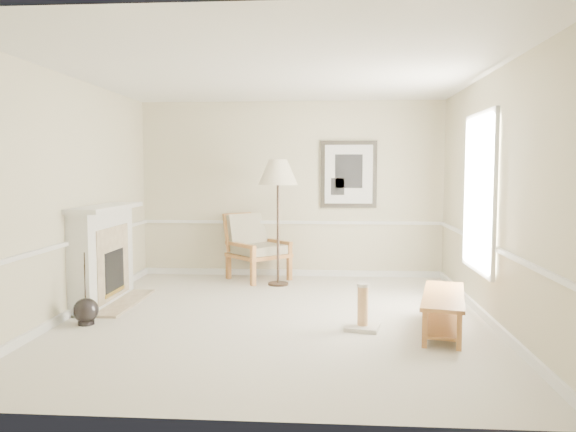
# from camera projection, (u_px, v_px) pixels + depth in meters

# --- Properties ---
(ground) EXTENTS (5.50, 5.50, 0.00)m
(ground) POSITION_uv_depth(u_px,v_px,m) (276.00, 318.00, 6.71)
(ground) COLOR silver
(ground) RESTS_ON ground
(room) EXTENTS (5.04, 5.54, 2.92)m
(room) POSITION_uv_depth(u_px,v_px,m) (288.00, 162.00, 6.62)
(room) COLOR beige
(room) RESTS_ON ground
(fireplace) EXTENTS (0.64, 1.64, 1.31)m
(fireplace) POSITION_uv_depth(u_px,v_px,m) (104.00, 256.00, 7.42)
(fireplace) COLOR white
(fireplace) RESTS_ON ground
(floor_vase) EXTENTS (0.29, 0.29, 0.84)m
(floor_vase) POSITION_uv_depth(u_px,v_px,m) (86.00, 311.00, 6.44)
(floor_vase) COLOR black
(floor_vase) RESTS_ON ground
(armchair) EXTENTS (1.17, 1.17, 1.07)m
(armchair) POSITION_uv_depth(u_px,v_px,m) (254.00, 244.00, 9.14)
(armchair) COLOR #AF6A38
(armchair) RESTS_ON ground
(floor_lamp) EXTENTS (0.76, 0.76, 1.93)m
(floor_lamp) POSITION_uv_depth(u_px,v_px,m) (278.00, 176.00, 8.52)
(floor_lamp) COLOR black
(floor_lamp) RESTS_ON ground
(bench) EXTENTS (0.73, 1.51, 0.41)m
(bench) POSITION_uv_depth(u_px,v_px,m) (443.00, 306.00, 6.18)
(bench) COLOR #AF6A38
(bench) RESTS_ON ground
(scratching_post) EXTENTS (0.43, 0.43, 0.52)m
(scratching_post) POSITION_uv_depth(u_px,v_px,m) (363.00, 315.00, 6.25)
(scratching_post) COLOR silver
(scratching_post) RESTS_ON ground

